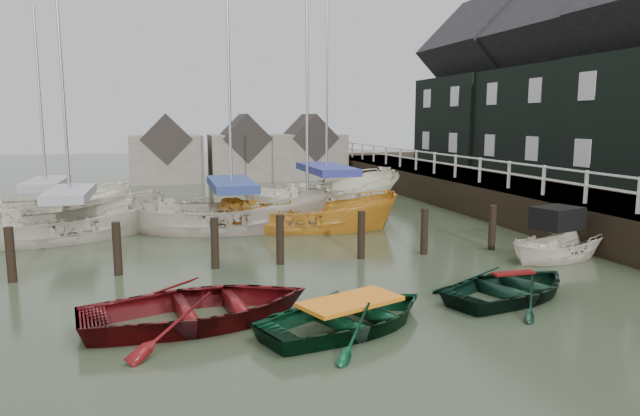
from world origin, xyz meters
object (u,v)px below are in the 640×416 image
object	(u,v)px
sailboat_a	(73,236)
sailboat_b	(233,228)
sailboat_e	(49,220)
rowboat_red	(201,323)
rowboat_green	(350,328)
rowboat_dkgreen	(512,297)
sailboat_c	(307,229)
sailboat_d	(327,211)
motorboat	(559,254)

from	to	relation	value
sailboat_a	sailboat_b	world-z (taller)	sailboat_b
sailboat_b	sailboat_e	bearing A→B (deg)	69.21
sailboat_e	sailboat_b	bearing A→B (deg)	-139.05
rowboat_red	rowboat_green	distance (m)	2.99
rowboat_dkgreen	sailboat_c	size ratio (longest dim) A/B	0.37
sailboat_a	sailboat_d	size ratio (longest dim) A/B	0.85
rowboat_red	motorboat	world-z (taller)	motorboat
rowboat_green	sailboat_b	size ratio (longest dim) A/B	0.34
sailboat_b	motorboat	bearing A→B (deg)	-121.74
rowboat_green	sailboat_d	xyz separation A→B (m)	(3.45, 13.64, 0.06)
rowboat_green	sailboat_b	xyz separation A→B (m)	(-1.01, 10.69, 0.06)
sailboat_d	sailboat_b	bearing A→B (deg)	99.62
motorboat	sailboat_d	size ratio (longest dim) A/B	0.31
motorboat	rowboat_dkgreen	bearing A→B (deg)	114.12
motorboat	sailboat_e	xyz separation A→B (m)	(-15.52, 10.49, -0.07)
rowboat_dkgreen	sailboat_b	distance (m)	11.11
sailboat_b	sailboat_e	size ratio (longest dim) A/B	1.19
motorboat	sailboat_c	distance (m)	8.70
sailboat_d	sailboat_e	world-z (taller)	sailboat_d
rowboat_green	sailboat_a	world-z (taller)	sailboat_a
sailboat_d	sailboat_e	xyz separation A→B (m)	(-11.28, 0.63, 0.00)
rowboat_green	rowboat_dkgreen	world-z (taller)	rowboat_green
rowboat_dkgreen	sailboat_b	xyz separation A→B (m)	(-5.19, 9.82, 0.06)
rowboat_green	motorboat	bearing A→B (deg)	-84.57
rowboat_red	rowboat_dkgreen	world-z (taller)	rowboat_red
sailboat_a	rowboat_red	bearing A→B (deg)	177.66
rowboat_dkgreen	sailboat_e	world-z (taller)	sailboat_e
rowboat_red	sailboat_e	world-z (taller)	sailboat_e
rowboat_dkgreen	sailboat_d	xyz separation A→B (m)	(-0.73, 12.76, 0.06)
sailboat_a	sailboat_d	bearing A→B (deg)	-96.54
motorboat	rowboat_green	bearing A→B (deg)	100.65
rowboat_green	rowboat_dkgreen	bearing A→B (deg)	-98.94
rowboat_red	sailboat_a	distance (m)	10.23
rowboat_red	sailboat_e	xyz separation A→B (m)	(-5.05, 13.18, 0.06)
rowboat_red	sailboat_a	xyz separation A→B (m)	(-3.68, 9.55, 0.06)
motorboat	sailboat_e	size ratio (longest dim) A/B	0.41
rowboat_red	sailboat_a	size ratio (longest dim) A/B	0.43
sailboat_c	sailboat_a	bearing A→B (deg)	99.58
sailboat_b	sailboat_d	bearing A→B (deg)	-49.74
rowboat_red	rowboat_dkgreen	distance (m)	6.97
motorboat	sailboat_e	distance (m)	18.73
motorboat	sailboat_b	distance (m)	11.11
sailboat_c	sailboat_e	size ratio (longest dim) A/B	1.07
sailboat_a	sailboat_c	distance (m)	8.16
sailboat_d	rowboat_dkgreen	bearing A→B (deg)	159.44
sailboat_b	sailboat_c	size ratio (longest dim) A/B	1.11
sailboat_d	rowboat_red	bearing A→B (deg)	129.76
sailboat_a	rowboat_green	bearing A→B (deg)	-172.11
sailboat_d	sailboat_c	bearing A→B (deg)	129.80
rowboat_green	rowboat_dkgreen	distance (m)	4.27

